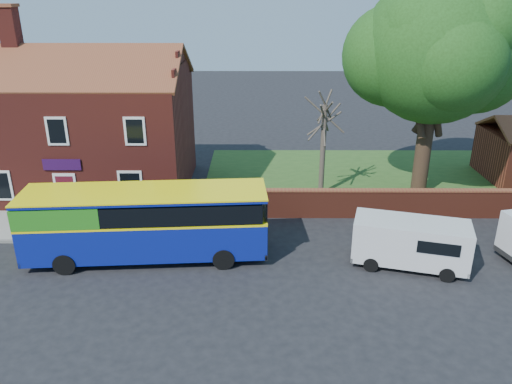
{
  "coord_description": "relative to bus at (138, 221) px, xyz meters",
  "views": [
    {
      "loc": [
        3.3,
        -17.33,
        11.24
      ],
      "look_at": [
        3.22,
        5.0,
        2.25
      ],
      "focal_mm": 35.0,
      "sensor_mm": 36.0,
      "label": 1
    }
  ],
  "objects": [
    {
      "name": "large_tree",
      "position": [
        14.96,
        7.98,
        6.3
      ],
      "size": [
        10.18,
        8.05,
        12.42
      ],
      "color": "black",
      "rests_on": "ground"
    },
    {
      "name": "boundary_wall",
      "position": [
        14.98,
        4.4,
        -1.02
      ],
      "size": [
        22.0,
        0.38,
        1.6
      ],
      "color": "maroon",
      "rests_on": "ground"
    },
    {
      "name": "ground",
      "position": [
        1.98,
        -2.6,
        -1.83
      ],
      "size": [
        120.0,
        120.0,
        0.0
      ],
      "primitive_type": "plane",
      "color": "black",
      "rests_on": "ground"
    },
    {
      "name": "kerb",
      "position": [
        -5.02,
        1.4,
        -1.76
      ],
      "size": [
        18.0,
        0.15,
        0.14
      ],
      "primitive_type": "cube",
      "color": "slate",
      "rests_on": "ground"
    },
    {
      "name": "bus",
      "position": [
        0.0,
        0.0,
        0.0
      ],
      "size": [
        10.76,
        3.41,
        3.23
      ],
      "rotation": [
        0.0,
        0.0,
        0.07
      ],
      "color": "navy",
      "rests_on": "ground"
    },
    {
      "name": "bare_tree",
      "position": [
        9.03,
        7.62,
        1.19
      ],
      "size": [
        2.21,
        2.63,
        5.88
      ],
      "color": "#4C4238",
      "rests_on": "ground"
    },
    {
      "name": "shop_building",
      "position": [
        -5.04,
        8.89,
        1.58
      ],
      "size": [
        12.3,
        8.13,
        10.5
      ],
      "color": "maroon",
      "rests_on": "ground"
    },
    {
      "name": "pavement",
      "position": [
        -5.02,
        3.15,
        -1.77
      ],
      "size": [
        18.0,
        3.5,
        0.12
      ],
      "primitive_type": "cube",
      "color": "gray",
      "rests_on": "ground"
    },
    {
      "name": "van_near",
      "position": [
        11.92,
        -0.7,
        -0.64
      ],
      "size": [
        5.19,
        3.15,
        2.13
      ],
      "rotation": [
        0.0,
        0.0,
        -0.27
      ],
      "color": "silver",
      "rests_on": "ground"
    },
    {
      "name": "grass_strip",
      "position": [
        14.98,
        10.4,
        -1.81
      ],
      "size": [
        26.0,
        12.0,
        0.04
      ],
      "primitive_type": "cube",
      "color": "#426B28",
      "rests_on": "ground"
    }
  ]
}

